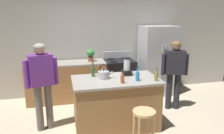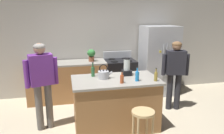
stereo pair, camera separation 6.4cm
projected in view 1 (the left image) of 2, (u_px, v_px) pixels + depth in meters
ground_plane at (116, 126)px, 4.18m from camera, size 14.00×14.00×0.00m
back_wall at (98, 43)px, 5.69m from camera, size 8.00×0.10×2.70m
kitchen_island at (116, 103)px, 4.07m from camera, size 1.58×0.88×0.96m
back_counter_run at (69, 81)px, 5.35m from camera, size 2.00×0.64×0.96m
refrigerator at (157, 60)px, 5.71m from camera, size 0.90×0.73×1.80m
stove_range at (119, 78)px, 5.61m from camera, size 0.76×0.65×1.14m
person_by_island_left at (42, 79)px, 3.86m from camera, size 0.59×0.32×1.63m
person_by_sink_right at (175, 69)px, 4.74m from camera, size 0.60×0.30×1.55m
bar_stool at (144, 119)px, 3.38m from camera, size 0.36×0.36×0.66m
potted_plant at (91, 54)px, 5.31m from camera, size 0.20×0.20×0.30m
blender_appliance at (127, 68)px, 4.15m from camera, size 0.17×0.17×0.34m
bottle_vinegar at (156, 76)px, 3.82m from camera, size 0.06×0.06×0.24m
bottle_cooking_sauce at (122, 79)px, 3.70m from camera, size 0.06×0.06×0.22m
bottle_soda at (137, 76)px, 3.81m from camera, size 0.07×0.07×0.26m
bottle_olive_oil at (93, 71)px, 4.07m from camera, size 0.07×0.07×0.28m
tea_kettle at (104, 74)px, 3.95m from camera, size 0.28×0.20×0.27m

